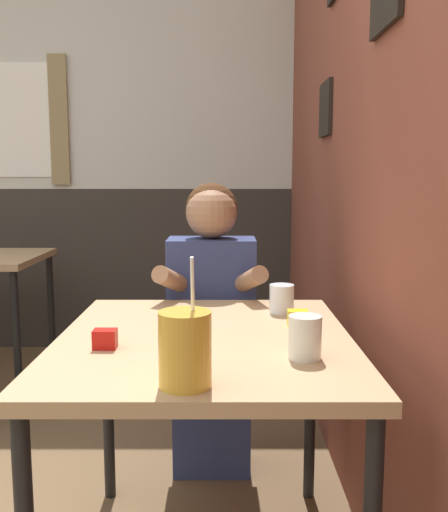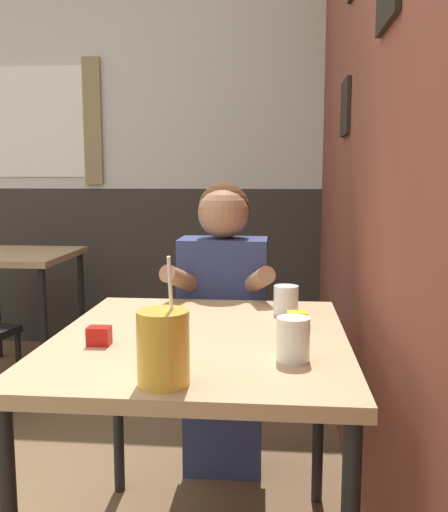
{
  "view_description": "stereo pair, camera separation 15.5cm",
  "coord_description": "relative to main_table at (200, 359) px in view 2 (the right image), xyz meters",
  "views": [
    {
      "loc": [
        1.03,
        -1.23,
        1.19
      ],
      "look_at": [
        1.03,
        0.52,
        0.94
      ],
      "focal_mm": 40.0,
      "sensor_mm": 36.0,
      "label": 1
    },
    {
      "loc": [
        1.19,
        -1.22,
        1.19
      ],
      "look_at": [
        1.03,
        0.52,
        0.94
      ],
      "focal_mm": 40.0,
      "sensor_mm": 36.0,
      "label": 2
    }
  ],
  "objects": [
    {
      "name": "main_table",
      "position": [
        0.0,
        0.0,
        0.0
      ],
      "size": [
        0.82,
        0.94,
        0.74
      ],
      "color": "tan",
      "rests_on": "ground_plane"
    },
    {
      "name": "glass_near_pitcher",
      "position": [
        0.24,
        0.28,
        0.12
      ],
      "size": [
        0.08,
        0.08,
        0.09
      ],
      "color": "silver",
      "rests_on": "main_table"
    },
    {
      "name": "background_table",
      "position": [
        -1.32,
        1.64,
        -0.03
      ],
      "size": [
        0.65,
        0.68,
        0.74
      ],
      "color": "tan",
      "rests_on": "ground_plane"
    },
    {
      "name": "person_seated",
      "position": [
        0.01,
        0.64,
        -0.06
      ],
      "size": [
        0.42,
        0.4,
        1.16
      ],
      "color": "navy",
      "rests_on": "ground_plane"
    },
    {
      "name": "glass_center",
      "position": [
        0.25,
        -0.19,
        0.12
      ],
      "size": [
        0.08,
        0.08,
        0.11
      ],
      "color": "silver",
      "rests_on": "main_table"
    },
    {
      "name": "back_wall",
      "position": [
        -1.0,
        2.33,
        0.68
      ],
      "size": [
        5.98,
        0.09,
        2.7
      ],
      "color": "silver",
      "rests_on": "ground_plane"
    },
    {
      "name": "brick_wall_right",
      "position": [
        0.54,
        0.99,
        0.68
      ],
      "size": [
        0.08,
        4.63,
        2.7
      ],
      "color": "brown",
      "rests_on": "ground_plane"
    },
    {
      "name": "condiment_mustard",
      "position": [
        0.28,
        0.1,
        0.09
      ],
      "size": [
        0.06,
        0.04,
        0.05
      ],
      "color": "yellow",
      "rests_on": "main_table"
    },
    {
      "name": "cocktail_pitcher",
      "position": [
        -0.03,
        -0.38,
        0.15
      ],
      "size": [
        0.11,
        0.11,
        0.28
      ],
      "color": "gold",
      "rests_on": "main_table"
    },
    {
      "name": "condiment_ketchup",
      "position": [
        -0.26,
        -0.11,
        0.09
      ],
      "size": [
        0.06,
        0.04,
        0.05
      ],
      "color": "#B7140F",
      "rests_on": "main_table"
    }
  ]
}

